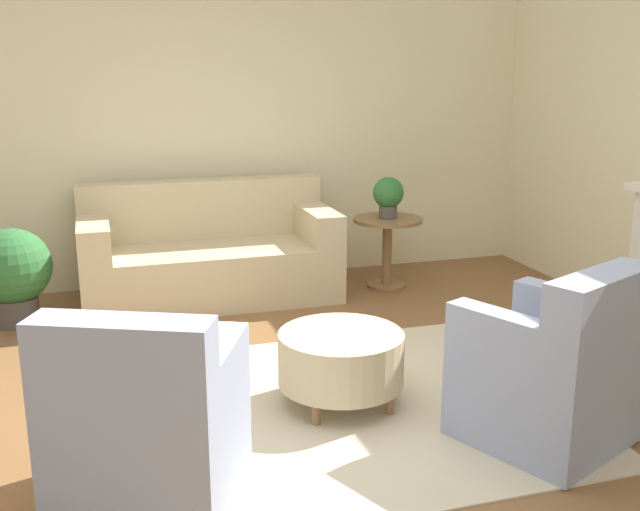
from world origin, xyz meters
name	(u,v)px	position (x,y,z in m)	size (l,w,h in m)	color
ground_plane	(323,411)	(0.00, 0.00, 0.00)	(16.00, 16.00, 0.00)	brown
wall_back	(225,121)	(0.00, 2.86, 1.40)	(9.60, 0.12, 2.80)	beige
rug	(323,410)	(0.00, 0.00, 0.01)	(2.69, 2.17, 0.01)	beige
couch	(209,257)	(-0.26, 2.28, 0.34)	(2.03, 0.91, 0.94)	#C6B289
armchair_left	(147,429)	(-1.00, -0.67, 0.38)	(0.95, 0.96, 0.93)	#8E99B2
armchair_right	(553,373)	(1.00, -0.67, 0.38)	(0.95, 0.96, 0.93)	#8E99B2
ottoman_table	(341,358)	(0.12, 0.06, 0.28)	(0.71, 0.71, 0.42)	#C6B289
side_table	(387,239)	(1.24, 2.12, 0.42)	(0.59, 0.59, 0.61)	olive
potted_plant_on_side_table	(388,195)	(1.24, 2.12, 0.81)	(0.26, 0.26, 0.35)	#4C4742
potted_plant_floor	(13,271)	(-1.74, 2.04, 0.41)	(0.56, 0.56, 0.72)	#4C4742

